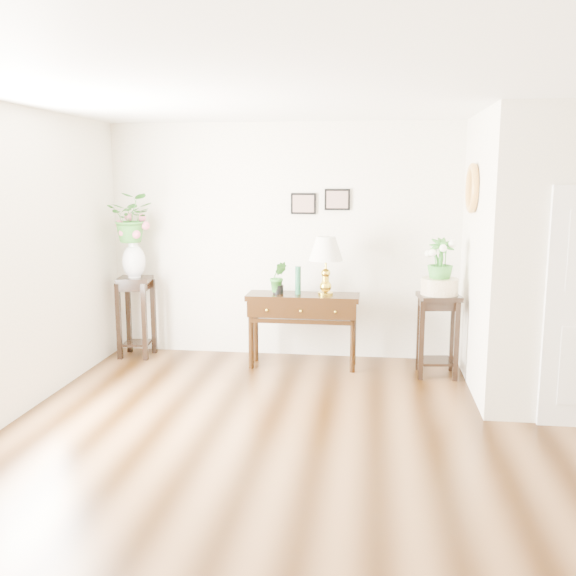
% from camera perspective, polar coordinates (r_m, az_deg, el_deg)
% --- Properties ---
extents(floor, '(6.00, 5.50, 0.02)m').
position_cam_1_polar(floor, '(5.33, 5.22, -14.17)').
color(floor, brown).
rests_on(floor, ground).
extents(ceiling, '(6.00, 5.50, 0.02)m').
position_cam_1_polar(ceiling, '(4.91, 5.76, 17.22)').
color(ceiling, white).
rests_on(ceiling, ground).
extents(wall_back, '(6.00, 0.02, 2.80)m').
position_cam_1_polar(wall_back, '(7.66, 6.24, 4.07)').
color(wall_back, '#F3E9CD').
rests_on(wall_back, ground).
extents(wall_front, '(6.00, 0.02, 2.80)m').
position_cam_1_polar(wall_front, '(2.26, 2.86, -10.11)').
color(wall_front, '#F3E9CD').
rests_on(wall_front, ground).
extents(partition, '(1.80, 1.95, 2.80)m').
position_cam_1_polar(partition, '(6.96, 23.61, 2.72)').
color(partition, '#F3E9CD').
rests_on(partition, floor).
extents(art_print_left, '(0.30, 0.02, 0.25)m').
position_cam_1_polar(art_print_left, '(7.64, 1.38, 7.50)').
color(art_print_left, black).
rests_on(art_print_left, wall_back).
extents(art_print_right, '(0.30, 0.02, 0.25)m').
position_cam_1_polar(art_print_right, '(7.61, 4.40, 7.84)').
color(art_print_right, black).
rests_on(art_print_right, wall_back).
extents(wall_ornament, '(0.07, 0.51, 0.51)m').
position_cam_1_polar(wall_ornament, '(6.84, 16.04, 8.52)').
color(wall_ornament, gold).
rests_on(wall_ornament, partition).
extents(console_table, '(1.27, 0.43, 0.85)m').
position_cam_1_polar(console_table, '(7.37, 1.33, -3.80)').
color(console_table, black).
rests_on(console_table, floor).
extents(table_lamp, '(0.44, 0.44, 0.67)m').
position_cam_1_polar(table_lamp, '(7.20, 3.38, 2.13)').
color(table_lamp, gold).
rests_on(table_lamp, console_table).
extents(green_vase, '(0.07, 0.07, 0.32)m').
position_cam_1_polar(green_vase, '(7.26, 0.90, 0.77)').
color(green_vase, '#194F32').
rests_on(green_vase, console_table).
extents(potted_plant, '(0.23, 0.20, 0.35)m').
position_cam_1_polar(potted_plant, '(7.29, -0.88, 0.85)').
color(potted_plant, '#307C28').
rests_on(potted_plant, console_table).
extents(plant_stand_a, '(0.43, 0.43, 0.98)m').
position_cam_1_polar(plant_stand_a, '(7.99, -13.34, -2.52)').
color(plant_stand_a, black).
rests_on(plant_stand_a, floor).
extents(porcelain_vase, '(0.28, 0.28, 0.47)m').
position_cam_1_polar(porcelain_vase, '(7.87, -13.54, 2.56)').
color(porcelain_vase, white).
rests_on(porcelain_vase, plant_stand_a).
extents(lily_arrangement, '(0.57, 0.50, 0.59)m').
position_cam_1_polar(lily_arrangement, '(7.83, -13.68, 5.96)').
color(lily_arrangement, '#307C28').
rests_on(lily_arrangement, porcelain_vase).
extents(plant_stand_b, '(0.48, 0.48, 0.91)m').
position_cam_1_polar(plant_stand_b, '(7.23, 13.14, -4.09)').
color(plant_stand_b, black).
rests_on(plant_stand_b, floor).
extents(ceramic_bowl, '(0.43, 0.43, 0.18)m').
position_cam_1_polar(ceramic_bowl, '(7.12, 13.31, 0.08)').
color(ceramic_bowl, beige).
rests_on(ceramic_bowl, plant_stand_b).
extents(narcissus, '(0.32, 0.32, 0.49)m').
position_cam_1_polar(narcissus, '(7.08, 13.40, 2.35)').
color(narcissus, '#307C28').
rests_on(narcissus, ceramic_bowl).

